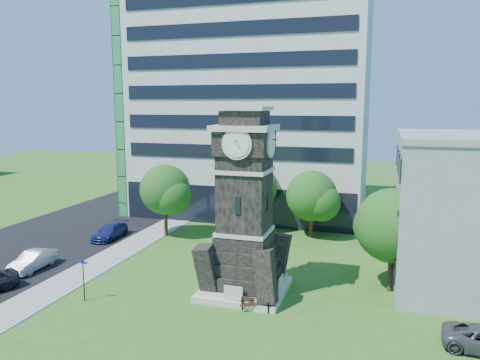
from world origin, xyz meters
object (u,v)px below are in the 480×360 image
(park_bench, at_px, (255,303))
(street_sign, at_px, (83,275))
(clock_tower, at_px, (245,215))
(car_street_north, at_px, (110,232))
(car_street_mid, at_px, (33,261))

(park_bench, distance_m, street_sign, 10.95)
(clock_tower, bearing_deg, park_bench, -60.96)
(clock_tower, distance_m, car_street_north, 18.30)
(car_street_north, distance_m, street_sign, 14.24)
(car_street_mid, relative_size, street_sign, 1.56)
(street_sign, bearing_deg, park_bench, 12.86)
(car_street_mid, height_order, car_street_north, car_street_mid)
(clock_tower, distance_m, park_bench, 5.60)
(car_street_mid, xyz_separation_m, park_bench, (17.91, -1.93, -0.23))
(park_bench, bearing_deg, car_street_north, 122.48)
(car_street_north, xyz_separation_m, street_sign, (6.27, -12.74, 1.05))
(clock_tower, relative_size, car_street_north, 2.73)
(park_bench, bearing_deg, clock_tower, 94.21)
(car_street_north, height_order, street_sign, street_sign)
(clock_tower, xyz_separation_m, car_street_north, (-15.59, 8.39, -4.63))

